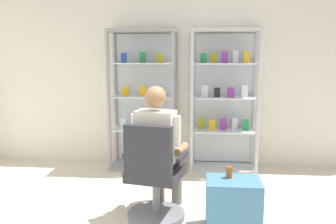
% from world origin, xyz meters
% --- Properties ---
extents(back_wall, '(6.00, 0.10, 2.70)m').
position_xyz_m(back_wall, '(0.00, 3.00, 1.35)').
color(back_wall, silver).
rests_on(back_wall, ground).
extents(display_cabinet_left, '(0.90, 0.45, 1.90)m').
position_xyz_m(display_cabinet_left, '(-0.55, 2.76, 0.96)').
color(display_cabinet_left, gray).
rests_on(display_cabinet_left, ground).
extents(display_cabinet_right, '(0.90, 0.45, 1.90)m').
position_xyz_m(display_cabinet_right, '(0.55, 2.76, 0.97)').
color(display_cabinet_right, '#B7B7BC').
rests_on(display_cabinet_right, ground).
extents(office_chair, '(0.61, 0.58, 0.96)m').
position_xyz_m(office_chair, '(-0.19, 1.07, 0.39)').
color(office_chair, slate).
rests_on(office_chair, ground).
extents(seated_shopkeeper, '(0.54, 0.61, 1.29)m').
position_xyz_m(seated_shopkeeper, '(-0.15, 1.23, 0.71)').
color(seated_shopkeeper, slate).
rests_on(seated_shopkeeper, ground).
extents(storage_crate, '(0.48, 0.36, 0.47)m').
position_xyz_m(storage_crate, '(0.54, 0.95, 0.24)').
color(storage_crate, teal).
rests_on(storage_crate, ground).
extents(tea_glass, '(0.06, 0.06, 0.11)m').
position_xyz_m(tea_glass, '(0.50, 1.00, 0.53)').
color(tea_glass, brown).
rests_on(tea_glass, storage_crate).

